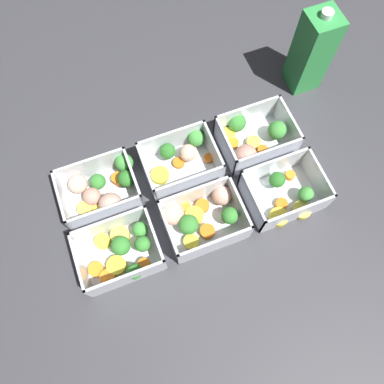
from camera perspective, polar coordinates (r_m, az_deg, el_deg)
The scene contains 8 objects.
ground_plane at distance 0.78m, azimuth 0.00°, elevation -0.65°, with size 4.00×4.00×0.00m, color #38383D.
container_near_left at distance 0.73m, azimuth -10.53°, elevation -8.90°, with size 0.15×0.12×0.07m.
container_near_center at distance 0.74m, azimuth 1.19°, elevation -3.78°, with size 0.16×0.13×0.07m.
container_near_right at distance 0.78m, azimuth 14.04°, elevation -0.18°, with size 0.15×0.13×0.07m.
container_far_left at distance 0.78m, azimuth -13.39°, elevation 0.31°, with size 0.16×0.13×0.07m.
container_far_center at distance 0.79m, azimuth -1.62°, elevation 5.08°, with size 0.15×0.12×0.07m.
container_far_right at distance 0.82m, azimuth 9.33°, elevation 8.00°, with size 0.15×0.13×0.07m.
juice_carton at distance 0.89m, azimuth 17.75°, elevation 19.66°, with size 0.07×0.07×0.20m.
Camera 1 is at (-0.10, -0.26, 0.73)m, focal length 35.00 mm.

